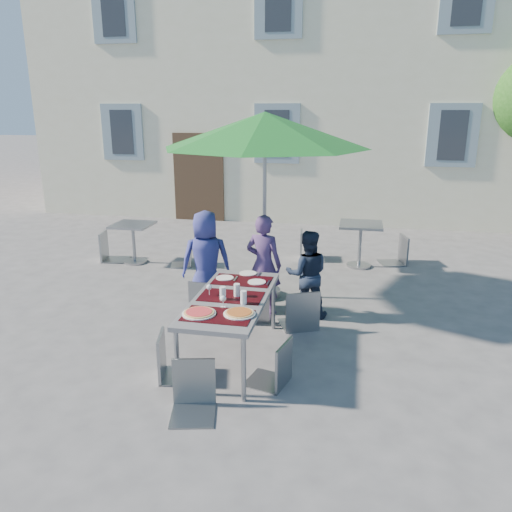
% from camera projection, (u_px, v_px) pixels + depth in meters
% --- Properties ---
extents(ground, '(90.00, 90.00, 0.00)m').
position_uv_depth(ground, '(167.00, 368.00, 5.57)').
color(ground, '#4E4E51').
rests_on(ground, ground).
extents(building, '(13.60, 8.20, 11.10)m').
position_uv_depth(building, '(299.00, 37.00, 14.99)').
color(building, beige).
rests_on(building, ground).
extents(dining_table, '(0.80, 1.85, 0.76)m').
position_uv_depth(dining_table, '(231.00, 301.00, 5.62)').
color(dining_table, '#4A4A4F').
rests_on(dining_table, ground).
extents(pizza_near_left, '(0.35, 0.35, 0.03)m').
position_uv_depth(pizza_near_left, '(199.00, 313.00, 5.11)').
color(pizza_near_left, white).
rests_on(pizza_near_left, dining_table).
extents(pizza_near_right, '(0.33, 0.33, 0.03)m').
position_uv_depth(pizza_near_right, '(239.00, 313.00, 5.10)').
color(pizza_near_right, white).
rests_on(pizza_near_right, dining_table).
extents(glassware, '(0.50, 0.41, 0.15)m').
position_uv_depth(glassware, '(231.00, 294.00, 5.47)').
color(glassware, silver).
rests_on(glassware, dining_table).
extents(place_settings, '(0.68, 0.52, 0.01)m').
position_uv_depth(place_settings, '(243.00, 278.00, 6.20)').
color(place_settings, white).
rests_on(place_settings, dining_table).
extents(child_0, '(0.80, 0.64, 1.43)m').
position_uv_depth(child_0, '(206.00, 261.00, 7.03)').
color(child_0, navy).
rests_on(child_0, ground).
extents(child_1, '(0.57, 0.44, 1.41)m').
position_uv_depth(child_1, '(264.00, 265.00, 6.90)').
color(child_1, '#4A3266').
rests_on(child_1, ground).
extents(child_2, '(0.64, 0.43, 1.22)m').
position_uv_depth(child_2, '(307.00, 274.00, 6.80)').
color(child_2, '#1A243A').
rests_on(child_2, ground).
extents(chair_0, '(0.48, 0.48, 1.06)m').
position_uv_depth(chair_0, '(207.00, 275.00, 6.70)').
color(chair_0, gray).
rests_on(chair_0, ground).
extents(chair_1, '(0.40, 0.40, 0.86)m').
position_uv_depth(chair_1, '(256.00, 285.00, 6.69)').
color(chair_1, slate).
rests_on(chair_1, ground).
extents(chair_2, '(0.60, 0.60, 1.03)m').
position_uv_depth(chair_2, '(301.00, 285.00, 6.39)').
color(chair_2, gray).
rests_on(chair_2, ground).
extents(chair_3, '(0.51, 0.51, 0.94)m').
position_uv_depth(chair_3, '(169.00, 329.00, 5.23)').
color(chair_3, '#8F939A').
rests_on(chair_3, ground).
extents(chair_4, '(0.50, 0.49, 0.91)m').
position_uv_depth(chair_4, '(276.00, 338.00, 5.09)').
color(chair_4, gray).
rests_on(chair_4, ground).
extents(chair_5, '(0.50, 0.50, 0.94)m').
position_uv_depth(chair_5, '(192.00, 359.00, 4.63)').
color(chair_5, gray).
rests_on(chair_5, ground).
extents(patio_umbrella, '(2.98, 2.98, 2.74)m').
position_uv_depth(patio_umbrella, '(265.00, 131.00, 7.00)').
color(patio_umbrella, '#9B9EA3').
rests_on(patio_umbrella, ground).
extents(cafe_table_0, '(0.69, 0.69, 0.74)m').
position_uv_depth(cafe_table_0, '(133.00, 236.00, 9.24)').
color(cafe_table_0, '#9B9EA3').
rests_on(cafe_table_0, ground).
extents(bg_chair_l_0, '(0.54, 0.54, 1.04)m').
position_uv_depth(bg_chair_l_0, '(108.00, 229.00, 9.36)').
color(bg_chair_l_0, '#90979B').
rests_on(bg_chair_l_0, ground).
extents(bg_chair_r_0, '(0.46, 0.46, 0.84)m').
position_uv_depth(bg_chair_r_0, '(185.00, 240.00, 9.08)').
color(bg_chair_r_0, '#94989F').
rests_on(bg_chair_r_0, ground).
extents(cafe_table_1, '(0.75, 0.75, 0.81)m').
position_uv_depth(cafe_table_1, '(360.00, 236.00, 8.98)').
color(cafe_table_1, '#9B9EA3').
rests_on(cafe_table_1, ground).
extents(bg_chair_l_1, '(0.51, 0.50, 1.04)m').
position_uv_depth(bg_chair_l_1, '(307.00, 228.00, 9.42)').
color(bg_chair_l_1, '#91969C').
rests_on(bg_chair_l_1, ground).
extents(bg_chair_r_1, '(0.55, 0.55, 1.00)m').
position_uv_depth(bg_chair_r_1, '(399.00, 233.00, 9.16)').
color(bg_chair_r_1, gray).
rests_on(bg_chair_r_1, ground).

